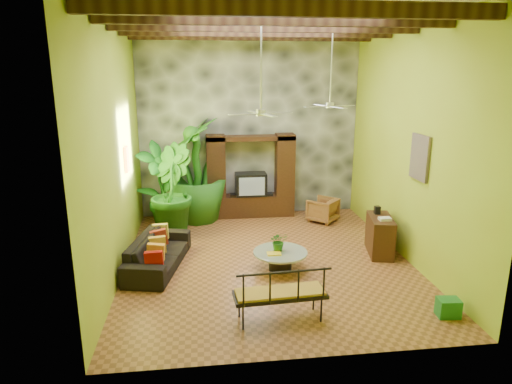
{
  "coord_description": "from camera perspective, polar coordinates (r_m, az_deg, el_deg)",
  "views": [
    {
      "loc": [
        -1.37,
        -9.04,
        3.99
      ],
      "look_at": [
        -0.22,
        0.2,
        1.48
      ],
      "focal_mm": 32.0,
      "sensor_mm": 36.0,
      "label": 1
    }
  ],
  "objects": [
    {
      "name": "wall_art_painting",
      "position": [
        9.63,
        19.79,
        4.09
      ],
      "size": [
        0.06,
        0.7,
        0.9
      ],
      "primitive_type": "cube",
      "color": "navy",
      "rests_on": "right_wall"
    },
    {
      "name": "tall_plant_b",
      "position": [
        11.28,
        -10.67,
        0.15
      ],
      "size": [
        1.29,
        1.46,
        2.27
      ],
      "primitive_type": "imported",
      "rotation": [
        0.0,
        0.0,
        1.83
      ],
      "color": "#1F6019",
      "rests_on": "ground"
    },
    {
      "name": "ceiling_fan_back",
      "position": [
        10.68,
        9.26,
        11.73
      ],
      "size": [
        1.28,
        1.28,
        1.86
      ],
      "color": "silver",
      "rests_on": "ceiling"
    },
    {
      "name": "sofa",
      "position": [
        9.73,
        -12.15,
        -7.4
      ],
      "size": [
        1.32,
        2.36,
        0.65
      ],
      "primitive_type": "imported",
      "rotation": [
        0.0,
        0.0,
        1.36
      ],
      "color": "black",
      "rests_on": "ground"
    },
    {
      "name": "ceiling",
      "position": [
        9.2,
        1.62,
        21.38
      ],
      "size": [
        6.0,
        7.0,
        0.02
      ],
      "primitive_type": "cube",
      "color": "silver",
      "rests_on": "back_wall"
    },
    {
      "name": "tall_plant_c",
      "position": [
        12.27,
        -7.49,
        2.74
      ],
      "size": [
        1.63,
        1.63,
        2.79
      ],
      "primitive_type": "imported",
      "rotation": [
        0.0,
        0.0,
        4.76
      ],
      "color": "#276B1C",
      "rests_on": "ground"
    },
    {
      "name": "back_wall",
      "position": [
        12.7,
        -0.87,
        8.34
      ],
      "size": [
        6.0,
        0.02,
        5.0
      ],
      "primitive_type": "cube",
      "color": "#A2AF27",
      "rests_on": "ground"
    },
    {
      "name": "left_wall",
      "position": [
        9.3,
        -17.16,
        5.2
      ],
      "size": [
        0.02,
        7.0,
        5.0
      ],
      "primitive_type": "cube",
      "color": "#A2AF27",
      "rests_on": "ground"
    },
    {
      "name": "centerpiece_plant",
      "position": [
        9.37,
        2.86,
        -6.16
      ],
      "size": [
        0.36,
        0.31,
        0.4
      ],
      "primitive_type": "imported",
      "rotation": [
        0.0,
        0.0,
        0.0
      ],
      "color": "#225E18",
      "rests_on": "coffee_table"
    },
    {
      "name": "tall_plant_a",
      "position": [
        11.98,
        -11.86,
        0.9
      ],
      "size": [
        1.43,
        1.32,
        2.25
      ],
      "primitive_type": "imported",
      "rotation": [
        0.0,
        0.0,
        0.59
      ],
      "color": "#1A641F",
      "rests_on": "ground"
    },
    {
      "name": "ground",
      "position": [
        9.97,
        1.41,
        -8.5
      ],
      "size": [
        7.0,
        7.0,
        0.0
      ],
      "primitive_type": "plane",
      "color": "brown",
      "rests_on": "ground"
    },
    {
      "name": "ceiling_fan_front",
      "position": [
        8.74,
        0.63,
        11.22
      ],
      "size": [
        1.28,
        1.28,
        1.86
      ],
      "color": "silver",
      "rests_on": "ceiling"
    },
    {
      "name": "side_console",
      "position": [
        10.54,
        15.22,
        -5.25
      ],
      "size": [
        0.68,
        1.13,
        0.84
      ],
      "primitive_type": "cube",
      "rotation": [
        0.0,
        0.0,
        -0.2
      ],
      "color": "#381D11",
      "rests_on": "ground"
    },
    {
      "name": "wall_art_mask",
      "position": [
        10.34,
        -15.86,
        3.97
      ],
      "size": [
        0.06,
        0.32,
        0.55
      ],
      "primitive_type": "cube",
      "color": "orange",
      "rests_on": "left_wall"
    },
    {
      "name": "coffee_table",
      "position": [
        9.44,
        3.05,
        -8.24
      ],
      "size": [
        1.11,
        1.11,
        0.4
      ],
      "rotation": [
        0.0,
        0.0,
        0.18
      ],
      "color": "black",
      "rests_on": "ground"
    },
    {
      "name": "iron_bench",
      "position": [
        7.5,
        3.12,
        -12.36
      ],
      "size": [
        1.54,
        0.64,
        0.57
      ],
      "rotation": [
        0.0,
        0.0,
        0.07
      ],
      "color": "black",
      "rests_on": "ground"
    },
    {
      "name": "right_wall",
      "position": [
        10.15,
        18.59,
        5.86
      ],
      "size": [
        0.02,
        7.0,
        5.0
      ],
      "primitive_type": "cube",
      "color": "#A2AF27",
      "rests_on": "ground"
    },
    {
      "name": "entertainment_center",
      "position": [
        12.62,
        -0.66,
        1.21
      ],
      "size": [
        2.4,
        0.55,
        2.3
      ],
      "color": "black",
      "rests_on": "ground"
    },
    {
      "name": "wicker_armchair",
      "position": [
        12.45,
        8.34,
        -2.21
      ],
      "size": [
        0.99,
        0.99,
        0.64
      ],
      "primitive_type": "imported",
      "rotation": [
        0.0,
        0.0,
        3.96
      ],
      "color": "olive",
      "rests_on": "ground"
    },
    {
      "name": "yellow_tray",
      "position": [
        9.24,
        2.26,
        -7.7
      ],
      "size": [
        0.28,
        0.2,
        0.03
      ],
      "primitive_type": "cube",
      "rotation": [
        0.0,
        0.0,
        -0.0
      ],
      "color": "yellow",
      "rests_on": "coffee_table"
    },
    {
      "name": "ceiling_beams",
      "position": [
        9.18,
        1.61,
        20.01
      ],
      "size": [
        5.95,
        5.36,
        0.22
      ],
      "color": "#372411",
      "rests_on": "ceiling"
    },
    {
      "name": "green_bin",
      "position": [
        8.45,
        22.9,
        -13.18
      ],
      "size": [
        0.38,
        0.3,
        0.31
      ],
      "primitive_type": "cube",
      "rotation": [
        0.0,
        0.0,
        -0.1
      ],
      "color": "#207A29",
      "rests_on": "ground"
    },
    {
      "name": "stone_accent_wall",
      "position": [
        12.64,
        -0.84,
        8.31
      ],
      "size": [
        5.98,
        0.1,
        4.98
      ],
      "primitive_type": "cube",
      "color": "#383B3F",
      "rests_on": "ground"
    }
  ]
}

